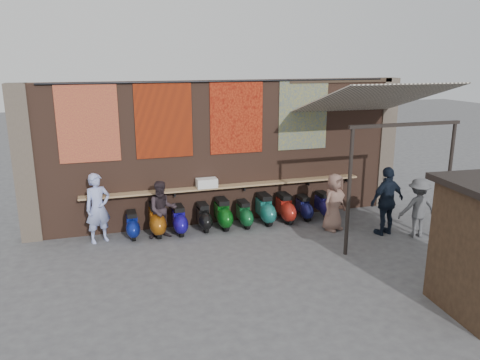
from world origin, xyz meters
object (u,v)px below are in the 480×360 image
(scooter_stool_4, at_px, (223,214))
(diner_left, at_px, (98,208))
(scooter_stool_1, at_px, (157,220))
(scooter_stool_3, at_px, (204,217))
(scooter_stool_0, at_px, (132,225))
(scooter_stool_2, at_px, (179,220))
(scooter_stool_8, at_px, (304,208))
(shelf_box, at_px, (207,183))
(scooter_stool_5, at_px, (244,214))
(shopper_grey, at_px, (418,208))
(scooter_stool_9, at_px, (324,205))
(diner_right, at_px, (162,210))
(scooter_stool_6, at_px, (265,209))
(scooter_stool_7, at_px, (285,208))
(shopper_tan, at_px, (334,202))
(shopper_navy, at_px, (387,201))

(scooter_stool_4, bearing_deg, diner_left, -179.79)
(scooter_stool_1, bearing_deg, scooter_stool_3, 0.40)
(scooter_stool_0, height_order, scooter_stool_3, scooter_stool_3)
(scooter_stool_1, height_order, scooter_stool_2, scooter_stool_1)
(scooter_stool_0, xyz_separation_m, scooter_stool_2, (1.22, -0.06, 0.03))
(scooter_stool_8, bearing_deg, shelf_box, 174.74)
(scooter_stool_5, relative_size, shopper_grey, 0.48)
(shelf_box, relative_size, scooter_stool_4, 0.65)
(scooter_stool_2, height_order, scooter_stool_9, scooter_stool_2)
(scooter_stool_8, bearing_deg, diner_right, -176.59)
(shelf_box, xyz_separation_m, scooter_stool_8, (2.83, -0.26, -0.91))
(scooter_stool_9, bearing_deg, scooter_stool_6, 179.84)
(diner_left, bearing_deg, diner_right, -29.76)
(scooter_stool_5, distance_m, shopper_grey, 4.62)
(shelf_box, relative_size, scooter_stool_7, 0.66)
(scooter_stool_2, xyz_separation_m, scooter_stool_9, (4.32, 0.07, -0.01))
(shelf_box, height_order, scooter_stool_9, shelf_box)
(shopper_tan, bearing_deg, shopper_navy, -54.80)
(scooter_stool_1, bearing_deg, shopper_tan, -12.57)
(scooter_stool_1, xyz_separation_m, shopper_navy, (5.84, -1.74, 0.50))
(scooter_stool_4, xyz_separation_m, scooter_stool_7, (1.85, -0.02, -0.01))
(scooter_stool_0, height_order, scooter_stool_6, scooter_stool_6)
(scooter_stool_8, height_order, shopper_navy, shopper_navy)
(scooter_stool_2, bearing_deg, scooter_stool_0, 177.07)
(scooter_stool_4, relative_size, shopper_grey, 0.55)
(diner_right, xyz_separation_m, shopper_navy, (5.71, -1.51, 0.16))
(scooter_stool_6, bearing_deg, scooter_stool_0, -179.77)
(shopper_grey, bearing_deg, scooter_stool_6, -22.69)
(scooter_stool_2, bearing_deg, diner_right, -160.67)
(scooter_stool_6, height_order, scooter_stool_7, scooter_stool_6)
(shelf_box, bearing_deg, scooter_stool_6, -9.52)
(scooter_stool_4, bearing_deg, scooter_stool_6, 0.75)
(scooter_stool_2, bearing_deg, diner_left, 178.64)
(scooter_stool_4, bearing_deg, scooter_stool_0, 179.96)
(scooter_stool_7, relative_size, shopper_tan, 0.54)
(scooter_stool_8, bearing_deg, shopper_tan, -69.62)
(shelf_box, xyz_separation_m, diner_left, (-2.91, -0.30, -0.35))
(scooter_stool_8, relative_size, shopper_tan, 0.45)
(diner_left, bearing_deg, scooter_stool_0, -21.38)
(scooter_stool_3, xyz_separation_m, scooter_stool_5, (1.14, -0.08, -0.00))
(scooter_stool_6, relative_size, diner_right, 0.58)
(scooter_stool_1, relative_size, scooter_stool_9, 1.15)
(scooter_stool_3, relative_size, scooter_stool_9, 0.99)
(scooter_stool_3, height_order, scooter_stool_8, scooter_stool_3)
(scooter_stool_1, height_order, scooter_stool_6, scooter_stool_1)
(scooter_stool_9, bearing_deg, scooter_stool_3, 179.87)
(scooter_stool_4, xyz_separation_m, diner_left, (-3.28, -0.01, 0.49))
(diner_right, height_order, shopper_tan, shopper_tan)
(scooter_stool_6, bearing_deg, scooter_stool_1, -179.89)
(scooter_stool_0, relative_size, scooter_stool_3, 0.95)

